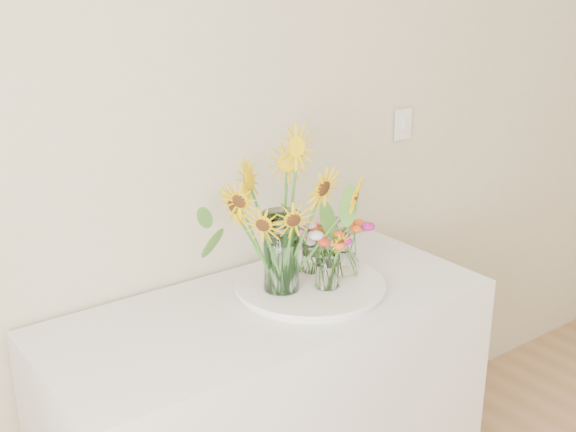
{
  "coord_description": "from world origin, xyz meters",
  "views": [
    {
      "loc": [
        -1.48,
        0.3,
        1.88
      ],
      "look_at": [
        -0.27,
        1.93,
        1.17
      ],
      "focal_mm": 45.0,
      "sensor_mm": 36.0,
      "label": 1
    }
  ],
  "objects_px": {
    "tray": "(310,287)",
    "small_vase_c": "(311,258)",
    "mason_jar": "(281,252)",
    "small_vase_b": "(344,254)",
    "small_vase_a": "(327,269)",
    "counter": "(271,429)"
  },
  "relations": [
    {
      "from": "mason_jar",
      "to": "small_vase_c",
      "type": "height_order",
      "value": "mason_jar"
    },
    {
      "from": "mason_jar",
      "to": "tray",
      "type": "bearing_deg",
      "value": -7.21
    },
    {
      "from": "small_vase_a",
      "to": "small_vase_c",
      "type": "bearing_deg",
      "value": 74.66
    },
    {
      "from": "small_vase_a",
      "to": "small_vase_b",
      "type": "bearing_deg",
      "value": 24.42
    },
    {
      "from": "counter",
      "to": "small_vase_b",
      "type": "distance_m",
      "value": 0.62
    },
    {
      "from": "small_vase_c",
      "to": "small_vase_b",
      "type": "bearing_deg",
      "value": -43.85
    },
    {
      "from": "mason_jar",
      "to": "small_vase_c",
      "type": "distance_m",
      "value": 0.18
    },
    {
      "from": "tray",
      "to": "small_vase_a",
      "type": "relative_size",
      "value": 3.56
    },
    {
      "from": "counter",
      "to": "mason_jar",
      "type": "height_order",
      "value": "mason_jar"
    },
    {
      "from": "small_vase_b",
      "to": "small_vase_c",
      "type": "relative_size",
      "value": 1.39
    },
    {
      "from": "tray",
      "to": "small_vase_c",
      "type": "bearing_deg",
      "value": 49.82
    },
    {
      "from": "small_vase_a",
      "to": "small_vase_b",
      "type": "relative_size",
      "value": 0.9
    },
    {
      "from": "small_vase_a",
      "to": "small_vase_b",
      "type": "distance_m",
      "value": 0.12
    },
    {
      "from": "counter",
      "to": "small_vase_a",
      "type": "distance_m",
      "value": 0.57
    },
    {
      "from": "tray",
      "to": "small_vase_b",
      "type": "height_order",
      "value": "small_vase_b"
    },
    {
      "from": "small_vase_a",
      "to": "tray",
      "type": "bearing_deg",
      "value": 110.82
    },
    {
      "from": "mason_jar",
      "to": "small_vase_b",
      "type": "relative_size",
      "value": 1.8
    },
    {
      "from": "mason_jar",
      "to": "small_vase_a",
      "type": "distance_m",
      "value": 0.16
    },
    {
      "from": "small_vase_a",
      "to": "small_vase_c",
      "type": "distance_m",
      "value": 0.13
    },
    {
      "from": "small_vase_b",
      "to": "small_vase_c",
      "type": "height_order",
      "value": "small_vase_b"
    },
    {
      "from": "counter",
      "to": "small_vase_a",
      "type": "bearing_deg",
      "value": -16.8
    },
    {
      "from": "tray",
      "to": "small_vase_c",
      "type": "height_order",
      "value": "small_vase_c"
    }
  ]
}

